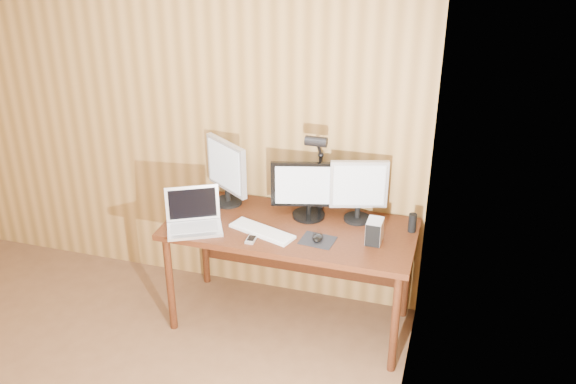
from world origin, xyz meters
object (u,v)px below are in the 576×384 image
at_px(laptop, 194,218).
at_px(keyboard, 262,231).
at_px(monitor_left, 227,171).
at_px(desk_lamp, 318,161).
at_px(phone, 251,239).
at_px(hard_drive, 374,231).
at_px(desk, 293,237).
at_px(monitor_right, 359,189).
at_px(monitor_center, 309,189).
at_px(speaker, 412,223).
at_px(mouse, 318,237).

distance_m(laptop, keyboard, 0.45).
distance_m(monitor_left, desk_lamp, 0.63).
bearing_deg(laptop, phone, -35.46).
bearing_deg(hard_drive, desk, 169.38).
xyz_separation_m(desk, monitor_right, (0.40, 0.13, 0.35)).
xyz_separation_m(hard_drive, phone, (-0.73, -0.19, -0.07)).
bearing_deg(hard_drive, phone, -164.22).
relative_size(monitor_left, phone, 4.12).
bearing_deg(monitor_center, monitor_left, 162.13).
bearing_deg(keyboard, monitor_right, 50.49).
height_order(laptop, hard_drive, laptop).
height_order(monitor_center, laptop, monitor_center).
bearing_deg(speaker, desk, -173.63).
bearing_deg(hard_drive, laptop, -172.35).
distance_m(keyboard, phone, 0.11).
xyz_separation_m(laptop, desk_lamp, (0.71, 0.40, 0.31)).
relative_size(keyboard, speaker, 3.69).
xyz_separation_m(keyboard, mouse, (0.36, 0.00, 0.01)).
relative_size(laptop, desk_lamp, 0.70).
bearing_deg(monitor_right, speaker, -23.73).
height_order(phone, speaker, speaker).
height_order(desk, monitor_center, monitor_center).
height_order(monitor_right, laptop, monitor_right).
relative_size(desk, keyboard, 3.53).
distance_m(monitor_center, monitor_right, 0.32).
bearing_deg(hard_drive, monitor_right, 122.58).
height_order(monitor_left, phone, monitor_left).
height_order(laptop, speaker, laptop).
bearing_deg(speaker, monitor_center, 179.50).
height_order(desk, mouse, mouse).
bearing_deg(phone, keyboard, 70.10).
bearing_deg(desk, monitor_left, 166.33).
height_order(monitor_left, hard_drive, monitor_left).
relative_size(hard_drive, phone, 1.35).
distance_m(phone, desk_lamp, 0.66).
bearing_deg(mouse, speaker, 19.63).
bearing_deg(monitor_right, phone, -158.73).
bearing_deg(monitor_left, speaker, 32.71).
bearing_deg(desk, keyboard, -126.81).
relative_size(desk, desk_lamp, 2.65).
relative_size(monitor_center, desk_lamp, 0.80).
xyz_separation_m(monitor_center, keyboard, (-0.23, -0.29, -0.19)).
xyz_separation_m(desk, phone, (-0.18, -0.30, 0.13)).
bearing_deg(laptop, monitor_center, -0.56).
xyz_separation_m(phone, desk_lamp, (0.30, 0.47, 0.37)).
distance_m(mouse, speaker, 0.61).
relative_size(hard_drive, speaker, 1.21).
distance_m(monitor_left, mouse, 0.81).
relative_size(desk, monitor_right, 3.83).
height_order(laptop, mouse, laptop).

